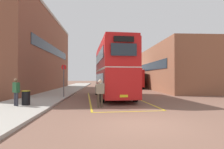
% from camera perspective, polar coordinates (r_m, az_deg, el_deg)
% --- Properties ---
extents(ground_plane, '(135.60, 135.60, 0.00)m').
position_cam_1_polar(ground_plane, '(21.86, 0.95, -5.59)').
color(ground_plane, brown).
extents(sidewalk_left, '(4.00, 57.60, 0.14)m').
position_cam_1_polar(sidewalk_left, '(24.69, -14.75, -4.85)').
color(sidewalk_left, '#A39E93').
rests_on(sidewalk_left, ground).
extents(brick_building_left, '(6.09, 22.28, 10.28)m').
position_cam_1_polar(brick_building_left, '(28.10, -23.08, 6.05)').
color(brick_building_left, brown).
rests_on(brick_building_left, ground).
extents(depot_building_right, '(7.98, 16.81, 6.09)m').
position_cam_1_polar(depot_building_right, '(28.61, 19.49, 1.70)').
color(depot_building_right, brown).
rests_on(depot_building_right, ground).
extents(double_decker_bus, '(3.36, 9.96, 4.75)m').
position_cam_1_polar(double_decker_bus, '(16.93, 0.25, 1.51)').
color(double_decker_bus, black).
rests_on(double_decker_bus, ground).
extents(single_deck_bus, '(3.05, 9.00, 3.02)m').
position_cam_1_polar(single_deck_bus, '(32.43, 6.56, -1.11)').
color(single_deck_bus, black).
rests_on(single_deck_bus, ground).
extents(pedestrian_boarding, '(0.54, 0.38, 1.70)m').
position_cam_1_polar(pedestrian_boarding, '(11.55, -3.62, -5.04)').
color(pedestrian_boarding, '#473828').
rests_on(pedestrian_boarding, ground).
extents(pedestrian_waiting_near, '(0.50, 0.46, 1.62)m').
position_cam_1_polar(pedestrian_waiting_near, '(12.56, -26.88, -4.21)').
color(pedestrian_waiting_near, '#2D2D38').
rests_on(pedestrian_waiting_near, sidewalk_left).
extents(litter_bin, '(0.51, 0.51, 0.88)m').
position_cam_1_polar(litter_bin, '(12.71, -24.46, -6.39)').
color(litter_bin, black).
rests_on(litter_bin, sidewalk_left).
extents(bus_stop_sign, '(0.44, 0.08, 2.77)m').
position_cam_1_polar(bus_stop_sign, '(16.81, -14.30, -0.88)').
color(bus_stop_sign, '#4C4C51').
rests_on(bus_stop_sign, sidewalk_left).
extents(bay_marking_yellow, '(5.12, 12.12, 0.01)m').
position_cam_1_polar(bay_marking_yellow, '(15.19, 0.96, -7.71)').
color(bay_marking_yellow, gold).
rests_on(bay_marking_yellow, ground).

